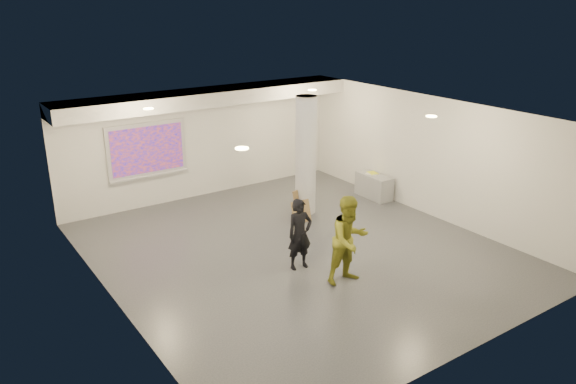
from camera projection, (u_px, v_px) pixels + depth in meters
floor at (298, 251)px, 12.27m from camera, size 8.00×9.00×0.01m
ceiling at (299, 115)px, 11.27m from camera, size 8.00×9.00×0.01m
wall_back at (203, 142)px, 15.27m from camera, size 8.00×0.01×3.00m
wall_front at (476, 267)px, 8.27m from camera, size 8.00×0.01×3.00m
wall_left at (110, 228)px, 9.63m from camera, size 0.01×9.00×3.00m
wall_right at (430, 157)px, 13.91m from camera, size 0.01×9.00×3.00m
soffit_band at (210, 97)px, 14.40m from camera, size 8.00×1.10×0.36m
downlight_nw at (148, 109)px, 12.04m from camera, size 0.22×0.22×0.02m
downlight_ne at (312, 90)px, 14.40m from camera, size 0.22×0.22×0.02m
downlight_sw at (242, 148)px, 8.94m from camera, size 0.22×0.22×0.02m
downlight_se at (431, 116)px, 11.29m from camera, size 0.22×0.22×0.02m
column at (306, 156)px, 13.97m from camera, size 0.52×0.52×3.00m
projection_screen at (147, 150)px, 14.37m from camera, size 2.10×0.13×1.42m
credenza at (374, 186)px, 15.42m from camera, size 0.50×1.12×0.65m
papers_stack at (373, 174)px, 15.38m from camera, size 0.35×0.40×0.02m
postit_pad at (373, 173)px, 15.41m from camera, size 0.28×0.34×0.03m
cardboard_back at (302, 201)px, 14.29m from camera, size 0.63×0.37×0.66m
cardboard_front at (301, 212)px, 13.75m from camera, size 0.51×0.23×0.54m
woman at (300, 234)px, 11.28m from camera, size 0.57×0.41×1.48m
man at (349, 240)px, 10.69m from camera, size 0.87×0.69×1.76m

